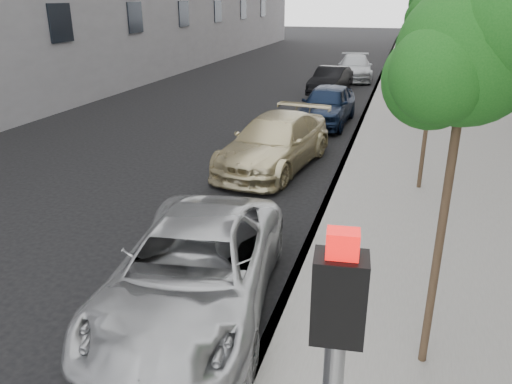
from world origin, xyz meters
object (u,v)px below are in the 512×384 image
at_px(suv, 275,142).
at_px(sedan_black, 331,81).
at_px(minivan, 194,270).
at_px(sedan_blue, 327,105).
at_px(tree_near, 470,55).
at_px(sedan_rear, 355,68).
at_px(tree_mid, 443,5).

height_order(suv, sedan_black, suv).
relative_size(minivan, sedan_blue, 1.16).
bearing_deg(tree_near, sedan_blue, 104.39).
bearing_deg(sedan_rear, minivan, -96.00).
distance_m(sedan_black, sedan_rear, 4.94).
bearing_deg(sedan_black, sedan_rear, 88.99).
distance_m(tree_near, sedan_blue, 13.76).
bearing_deg(sedan_rear, tree_near, -88.18).
xyz_separation_m(tree_mid, sedan_rear, (-3.49, 17.68, -3.63)).
bearing_deg(minivan, sedan_rear, 82.15).
distance_m(tree_near, sedan_rear, 24.64).
xyz_separation_m(tree_mid, minivan, (-3.33, -6.12, -3.63)).
distance_m(tree_mid, sedan_blue, 8.11).
bearing_deg(suv, tree_mid, -4.38).
relative_size(suv, sedan_black, 1.26).
bearing_deg(sedan_blue, sedan_black, 99.83).
bearing_deg(sedan_blue, minivan, -87.58).
bearing_deg(minivan, tree_mid, 53.20).
xyz_separation_m(tree_near, suv, (-3.91, 7.40, -3.21)).
relative_size(tree_mid, sedan_black, 1.27).
xyz_separation_m(sedan_blue, sedan_rear, (-0.17, 11.21, -0.04)).
relative_size(sedan_black, sedan_rear, 0.83).
distance_m(tree_mid, sedan_rear, 18.38).
height_order(tree_near, tree_mid, tree_mid).
bearing_deg(tree_mid, minivan, -118.55).
bearing_deg(tree_near, sedan_black, 102.14).
xyz_separation_m(tree_mid, sedan_black, (-4.15, 12.78, -3.67)).
height_order(minivan, suv, suv).
height_order(sedan_black, sedan_rear, sedan_rear).
distance_m(minivan, sedan_rear, 23.79).
height_order(suv, sedan_rear, suv).
xyz_separation_m(minivan, sedan_rear, (-0.17, 23.79, -0.01)).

